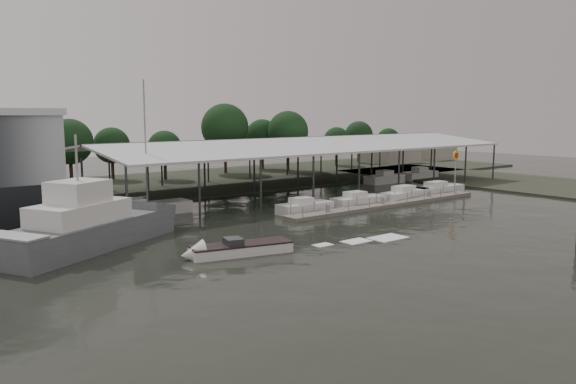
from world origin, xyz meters
TOP-DOWN VIEW (x-y plane):
  - ground at (0.00, 0.00)m, footprint 200.00×200.00m
  - land_strip_far at (0.00, 42.00)m, footprint 140.00×30.00m
  - land_strip_east at (45.00, 10.00)m, footprint 20.00×60.00m
  - covered_boat_shed at (17.00, 28.00)m, footprint 58.24×24.00m
  - floating_dock at (15.00, 10.00)m, footprint 28.00×2.00m
  - shell_fuel_sign at (27.00, 9.99)m, footprint 1.10×0.18m
  - distant_commercial_buildings at (59.03, 44.69)m, footprint 22.00×8.00m
  - grey_trawler at (-17.09, 11.35)m, footprint 15.98×11.33m
  - white_sailboat at (-8.54, 21.35)m, footprint 9.66×2.62m
  - speedboat_underway at (-10.02, 2.60)m, footprint 18.79×6.26m
  - moored_cruiser_0 at (5.04, 12.47)m, footprint 6.05×2.28m
  - moored_cruiser_1 at (12.39, 12.14)m, footprint 6.44×2.51m
  - moored_cruiser_2 at (20.39, 12.10)m, footprint 8.33×3.24m
  - moored_cruiser_3 at (26.75, 12.30)m, footprint 8.04×2.20m
  - horizon_tree_line at (22.45, 48.08)m, footprint 68.86×12.17m

SIDE VIEW (x-z plane):
  - ground at x=0.00m, z-range 0.00..0.00m
  - land_strip_far at x=0.00m, z-range -0.05..0.25m
  - land_strip_east at x=45.00m, z-range -0.05..0.25m
  - floating_dock at x=15.00m, z-range -0.50..0.90m
  - speedboat_underway at x=-10.02m, z-range -0.61..1.39m
  - moored_cruiser_3 at x=26.75m, z-range -0.24..1.46m
  - moored_cruiser_0 at x=5.04m, z-range -0.24..1.46m
  - moored_cruiser_1 at x=12.39m, z-range -0.24..1.46m
  - moored_cruiser_2 at x=20.39m, z-range -0.24..1.46m
  - white_sailboat at x=-8.54m, z-range -6.10..7.41m
  - grey_trawler at x=-17.09m, z-range -2.84..6.00m
  - distant_commercial_buildings at x=59.03m, z-range -0.16..3.84m
  - shell_fuel_sign at x=27.00m, z-range 1.15..6.70m
  - covered_boat_shed at x=17.00m, z-range 2.65..9.61m
  - horizon_tree_line at x=22.45m, z-range 0.50..12.18m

